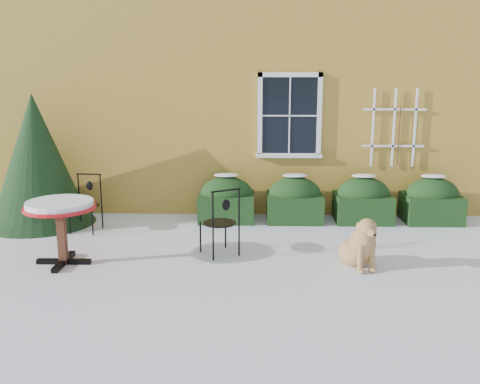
{
  "coord_description": "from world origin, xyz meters",
  "views": [
    {
      "loc": [
        0.22,
        -7.39,
        2.76
      ],
      "look_at": [
        0.0,
        1.0,
        0.9
      ],
      "focal_mm": 40.0,
      "sensor_mm": 36.0,
      "label": 1
    }
  ],
  "objects_px": {
    "patio_chair_near": "(221,222)",
    "patio_chair_far": "(86,203)",
    "evergreen_shrub": "(38,172)",
    "bistro_table": "(60,212)",
    "dog": "(360,246)"
  },
  "relations": [
    {
      "from": "bistro_table",
      "to": "evergreen_shrub",
      "type": "bearing_deg",
      "value": 118.6
    },
    {
      "from": "bistro_table",
      "to": "dog",
      "type": "bearing_deg",
      "value": -0.37
    },
    {
      "from": "evergreen_shrub",
      "to": "dog",
      "type": "distance_m",
      "value": 6.02
    },
    {
      "from": "evergreen_shrub",
      "to": "patio_chair_near",
      "type": "height_order",
      "value": "evergreen_shrub"
    },
    {
      "from": "evergreen_shrub",
      "to": "bistro_table",
      "type": "height_order",
      "value": "evergreen_shrub"
    },
    {
      "from": "bistro_table",
      "to": "patio_chair_far",
      "type": "height_order",
      "value": "patio_chair_far"
    },
    {
      "from": "patio_chair_near",
      "to": "patio_chair_far",
      "type": "relative_size",
      "value": 1.06
    },
    {
      "from": "bistro_table",
      "to": "dog",
      "type": "height_order",
      "value": "bistro_table"
    },
    {
      "from": "patio_chair_near",
      "to": "bistro_table",
      "type": "bearing_deg",
      "value": -19.56
    },
    {
      "from": "patio_chair_near",
      "to": "patio_chair_far",
      "type": "xyz_separation_m",
      "value": [
        -2.48,
        1.26,
        -0.03
      ]
    },
    {
      "from": "evergreen_shrub",
      "to": "patio_chair_far",
      "type": "height_order",
      "value": "evergreen_shrub"
    },
    {
      "from": "patio_chair_near",
      "to": "dog",
      "type": "xyz_separation_m",
      "value": [
        2.05,
        -0.5,
        -0.22
      ]
    },
    {
      "from": "evergreen_shrub",
      "to": "patio_chair_far",
      "type": "relative_size",
      "value": 2.39
    },
    {
      "from": "evergreen_shrub",
      "to": "bistro_table",
      "type": "distance_m",
      "value": 2.5
    },
    {
      "from": "patio_chair_far",
      "to": "dog",
      "type": "height_order",
      "value": "patio_chair_far"
    }
  ]
}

